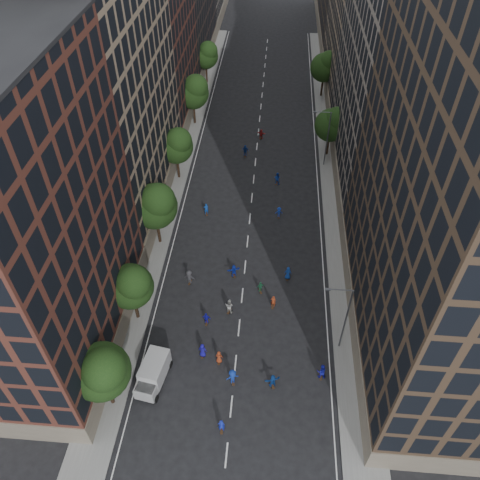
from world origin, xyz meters
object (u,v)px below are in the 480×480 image
Objects in this scene: streetlamp_far at (326,136)px; cargo_van at (153,373)px; skater_2 at (321,371)px; skater_1 at (221,426)px; streetlamp_near at (344,316)px; skater_0 at (203,351)px.

streetlamp_far is 42.64m from cargo_van.
cargo_van is 16.37m from skater_2.
skater_2 is (9.16, 6.13, 0.09)m from skater_1.
streetlamp_near is 14.60m from skater_0.
skater_1 is 11.02m from skater_2.
cargo_van is at bearing -36.44° from skater_1.
skater_2 is at bearing -116.80° from streetlamp_near.
streetlamp_far is 5.07× the size of skater_0.
streetlamp_near is 19.32m from cargo_van.
streetlamp_far is (0.00, 33.00, 0.00)m from streetlamp_near.
streetlamp_near is 15.38m from skater_1.
streetlamp_near reaches higher than skater_1.
skater_0 is at bearing -74.63° from skater_1.
skater_0 is at bearing -170.81° from streetlamp_near.
streetlamp_near reaches higher than skater_0.
cargo_van is 2.85× the size of skater_1.
cargo_van reaches higher than skater_2.
cargo_van is at bearing 4.49° from skater_2.
skater_1 is at bearing 32.33° from skater_2.
streetlamp_far reaches higher than skater_0.
streetlamp_near is 4.67× the size of skater_2.
streetlamp_near is at bearing -162.46° from skater_0.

